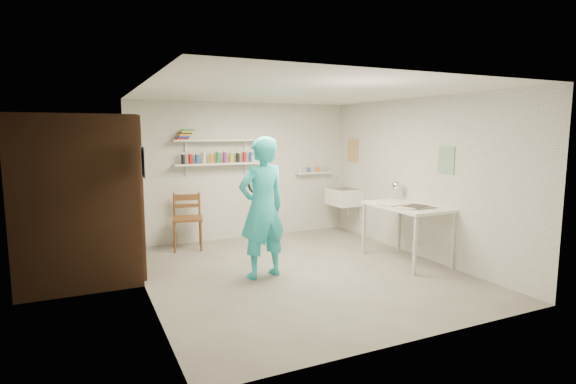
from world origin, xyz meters
name	(u,v)px	position (x,y,z in m)	size (l,w,h in m)	color
floor	(300,273)	(0.00, 0.00, -0.01)	(4.00, 4.50, 0.02)	slate
ceiling	(301,91)	(0.00, 0.00, 2.41)	(4.00, 4.50, 0.02)	silver
wall_back	(244,171)	(0.00, 2.26, 1.20)	(4.00, 0.02, 2.40)	silver
wall_front	(417,212)	(0.00, -2.26, 1.20)	(4.00, 0.02, 2.40)	silver
wall_left	(143,193)	(-2.01, 0.00, 1.20)	(0.02, 4.50, 2.40)	silver
wall_right	(419,178)	(2.01, 0.00, 1.20)	(0.02, 4.50, 2.40)	silver
doorway_recess	(135,198)	(-1.99, 1.05, 1.00)	(0.02, 0.90, 2.00)	black
corridor_box	(77,198)	(-2.70, 1.05, 1.05)	(1.40, 1.50, 2.10)	brown
door_lintel	(133,120)	(-1.97, 1.05, 2.05)	(0.06, 1.05, 0.10)	brown
door_jamb_near	(141,203)	(-1.97, 0.55, 1.00)	(0.06, 0.10, 2.00)	brown
door_jamb_far	(132,193)	(-1.97, 1.55, 1.00)	(0.06, 0.10, 2.00)	brown
shelf_lower	(218,164)	(-0.50, 2.13, 1.35)	(1.50, 0.22, 0.03)	white
shelf_upper	(218,140)	(-0.50, 2.13, 1.75)	(1.50, 0.22, 0.03)	white
ledge_shelf	(313,173)	(1.35, 2.17, 1.12)	(0.70, 0.14, 0.03)	white
poster_left	(143,162)	(-1.99, 0.05, 1.55)	(0.01, 0.28, 0.36)	#334C7F
poster_right_a	(353,150)	(1.99, 1.80, 1.55)	(0.01, 0.34, 0.42)	#995933
poster_right_b	(446,160)	(1.99, -0.55, 1.50)	(0.01, 0.30, 0.38)	#3F724C
belfast_sink	(344,197)	(1.75, 1.70, 0.70)	(0.48, 0.60, 0.30)	white
man	(262,208)	(-0.54, 0.04, 0.92)	(0.67, 0.44, 1.83)	#2AC8D3
wall_clock	(259,183)	(-0.50, 0.26, 1.22)	(0.33, 0.33, 0.04)	beige
wooden_chair	(187,219)	(-1.11, 1.86, 0.50)	(0.47, 0.44, 1.00)	brown
work_table	(406,233)	(1.64, -0.18, 0.42)	(0.75, 1.25, 0.83)	silver
desk_lamp	(397,186)	(1.85, 0.32, 1.05)	(0.16, 0.16, 0.16)	white
spray_cans	(218,158)	(-0.50, 2.13, 1.45)	(1.34, 0.06, 0.17)	black
book_stack	(185,134)	(-1.05, 2.13, 1.85)	(0.28, 0.14, 0.17)	red
ledge_pots	(313,170)	(1.35, 2.17, 1.18)	(0.48, 0.07, 0.09)	silver
papers	(407,204)	(1.64, -0.18, 0.84)	(0.30, 0.22, 0.02)	silver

